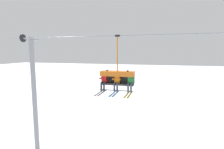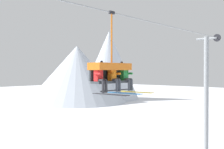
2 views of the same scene
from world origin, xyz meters
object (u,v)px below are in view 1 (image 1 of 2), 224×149
at_px(lift_tower_near, 34,94).
at_px(skier_orange, 117,81).
at_px(chairlift_chair, 118,75).
at_px(skier_green, 130,81).
at_px(skier_red, 104,80).

distance_m(lift_tower_near, skier_orange, 7.06).
distance_m(lift_tower_near, chairlift_chair, 7.11).
distance_m(lift_tower_near, skier_green, 7.87).
height_order(chairlift_chair, skier_orange, chairlift_chair).
height_order(chairlift_chair, skier_red, chairlift_chair).
xyz_separation_m(lift_tower_near, skier_orange, (6.83, -0.93, 1.51)).
relative_size(skier_red, skier_orange, 1.00).
height_order(skier_red, skier_orange, skier_red).
xyz_separation_m(chairlift_chair, skier_orange, (-0.00, -0.22, -0.32)).
bearing_deg(lift_tower_near, skier_red, -8.76).
bearing_deg(skier_red, skier_orange, -0.47).
bearing_deg(skier_green, skier_orange, -179.53).
xyz_separation_m(lift_tower_near, skier_red, (6.00, -0.92, 1.53)).
xyz_separation_m(chairlift_chair, skier_red, (-0.83, -0.21, -0.30)).
height_order(skier_orange, skier_green, skier_green).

